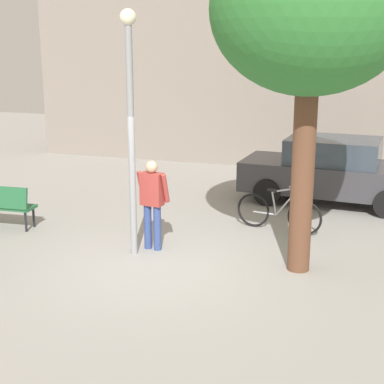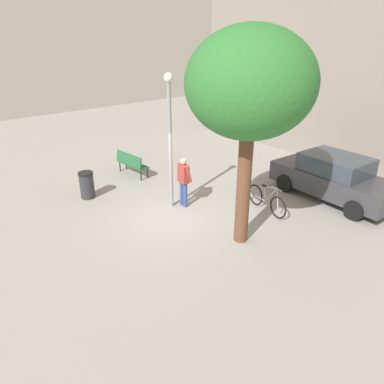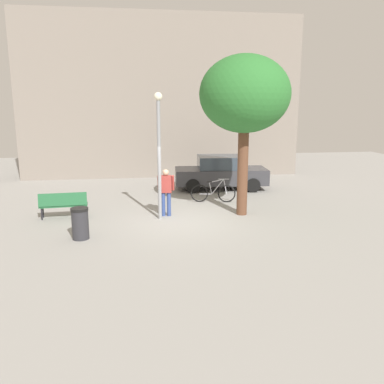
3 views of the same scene
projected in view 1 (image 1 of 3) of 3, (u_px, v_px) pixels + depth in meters
ground_plane at (162, 266)px, 9.88m from camera, size 36.00×36.00×0.00m
building_facade at (270, 24)px, 17.46m from camera, size 14.87×2.00×8.48m
lamppost at (131, 111)px, 9.79m from camera, size 0.28×0.28×4.26m
person_by_lamppost at (152, 199)px, 10.44m from camera, size 0.61×0.34×1.67m
plaza_tree at (311, 12)px, 8.66m from camera, size 3.09×3.09×5.53m
bicycle_silver at (279, 213)px, 11.61m from camera, size 1.79×0.39×0.97m
parked_car_charcoal at (332, 171)px, 13.56m from camera, size 4.31×2.04×1.55m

